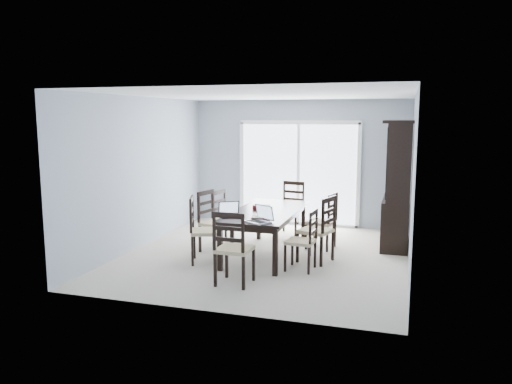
{
  "coord_description": "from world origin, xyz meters",
  "views": [
    {
      "loc": [
        2.17,
        -7.67,
        2.27
      ],
      "look_at": [
        -0.17,
        0.0,
        1.04
      ],
      "focal_mm": 35.0,
      "sensor_mm": 36.0,
      "label": 1
    }
  ],
  "objects_px": {
    "chair_right_mid": "(322,222)",
    "game_box": "(261,207)",
    "hot_tub": "(268,190)",
    "laptop_dark": "(231,213)",
    "cell_phone": "(260,221)",
    "laptop_silver": "(257,218)",
    "china_hutch": "(398,186)",
    "chair_left_far": "(224,211)",
    "dining_table": "(266,215)",
    "chair_end_near": "(232,241)",
    "chair_right_near": "(307,234)",
    "chair_left_mid": "(211,214)",
    "chair_end_far": "(292,202)",
    "chair_right_far": "(326,215)",
    "chair_left_near": "(199,222)"
  },
  "relations": [
    {
      "from": "dining_table",
      "to": "china_hutch",
      "type": "xyz_separation_m",
      "value": [
        2.02,
        1.25,
        0.4
      ]
    },
    {
      "from": "chair_left_mid",
      "to": "laptop_silver",
      "type": "height_order",
      "value": "chair_left_mid"
    },
    {
      "from": "dining_table",
      "to": "chair_left_near",
      "type": "height_order",
      "value": "chair_left_near"
    },
    {
      "from": "chair_end_far",
      "to": "laptop_silver",
      "type": "height_order",
      "value": "chair_end_far"
    },
    {
      "from": "chair_left_mid",
      "to": "chair_end_far",
      "type": "bearing_deg",
      "value": 160.94
    },
    {
      "from": "china_hutch",
      "to": "chair_left_far",
      "type": "xyz_separation_m",
      "value": [
        -3.0,
        -0.59,
        -0.5
      ]
    },
    {
      "from": "chair_left_far",
      "to": "laptop_silver",
      "type": "bearing_deg",
      "value": 48.93
    },
    {
      "from": "chair_right_near",
      "to": "chair_right_mid",
      "type": "height_order",
      "value": "chair_right_mid"
    },
    {
      "from": "dining_table",
      "to": "game_box",
      "type": "bearing_deg",
      "value": 145.04
    },
    {
      "from": "chair_left_near",
      "to": "hot_tub",
      "type": "height_order",
      "value": "chair_left_near"
    },
    {
      "from": "laptop_silver",
      "to": "game_box",
      "type": "bearing_deg",
      "value": 134.11
    },
    {
      "from": "chair_left_near",
      "to": "chair_right_near",
      "type": "distance_m",
      "value": 1.68
    },
    {
      "from": "chair_right_mid",
      "to": "chair_right_far",
      "type": "bearing_deg",
      "value": 20.68
    },
    {
      "from": "chair_end_near",
      "to": "cell_phone",
      "type": "height_order",
      "value": "chair_end_near"
    },
    {
      "from": "hot_tub",
      "to": "laptop_dark",
      "type": "bearing_deg",
      "value": -81.92
    },
    {
      "from": "chair_left_far",
      "to": "game_box",
      "type": "height_order",
      "value": "chair_left_far"
    },
    {
      "from": "china_hutch",
      "to": "chair_end_far",
      "type": "distance_m",
      "value": 2.05
    },
    {
      "from": "china_hutch",
      "to": "laptop_dark",
      "type": "bearing_deg",
      "value": -141.21
    },
    {
      "from": "chair_right_far",
      "to": "chair_end_near",
      "type": "height_order",
      "value": "chair_end_near"
    },
    {
      "from": "chair_end_far",
      "to": "hot_tub",
      "type": "relative_size",
      "value": 0.53
    },
    {
      "from": "china_hutch",
      "to": "cell_phone",
      "type": "bearing_deg",
      "value": -131.43
    },
    {
      "from": "chair_end_far",
      "to": "chair_left_near",
      "type": "bearing_deg",
      "value": 76.09
    },
    {
      "from": "chair_right_near",
      "to": "chair_right_mid",
      "type": "xyz_separation_m",
      "value": [
        0.14,
        0.47,
        0.08
      ]
    },
    {
      "from": "chair_end_far",
      "to": "chair_left_far",
      "type": "bearing_deg",
      "value": 51.32
    },
    {
      "from": "dining_table",
      "to": "chair_end_near",
      "type": "relative_size",
      "value": 1.85
    },
    {
      "from": "chair_right_mid",
      "to": "cell_phone",
      "type": "xyz_separation_m",
      "value": [
        -0.78,
        -0.72,
        0.12
      ]
    },
    {
      "from": "laptop_dark",
      "to": "chair_right_mid",
      "type": "bearing_deg",
      "value": -10.33
    },
    {
      "from": "chair_right_mid",
      "to": "game_box",
      "type": "height_order",
      "value": "chair_right_mid"
    },
    {
      "from": "chair_right_near",
      "to": "game_box",
      "type": "relative_size",
      "value": 3.92
    },
    {
      "from": "china_hutch",
      "to": "game_box",
      "type": "height_order",
      "value": "china_hutch"
    },
    {
      "from": "laptop_silver",
      "to": "cell_phone",
      "type": "relative_size",
      "value": 3.58
    },
    {
      "from": "game_box",
      "to": "chair_right_near",
      "type": "bearing_deg",
      "value": -37.35
    },
    {
      "from": "chair_left_mid",
      "to": "chair_right_far",
      "type": "distance_m",
      "value": 1.96
    },
    {
      "from": "game_box",
      "to": "hot_tub",
      "type": "height_order",
      "value": "hot_tub"
    },
    {
      "from": "chair_left_mid",
      "to": "chair_end_far",
      "type": "height_order",
      "value": "chair_left_mid"
    },
    {
      "from": "laptop_dark",
      "to": "laptop_silver",
      "type": "relative_size",
      "value": 0.92
    },
    {
      "from": "chair_right_near",
      "to": "hot_tub",
      "type": "height_order",
      "value": "chair_right_near"
    },
    {
      "from": "chair_end_near",
      "to": "cell_phone",
      "type": "xyz_separation_m",
      "value": [
        0.18,
        0.72,
        0.13
      ]
    },
    {
      "from": "chair_right_far",
      "to": "chair_end_near",
      "type": "distance_m",
      "value": 2.45
    },
    {
      "from": "chair_left_far",
      "to": "cell_phone",
      "type": "relative_size",
      "value": 8.97
    },
    {
      "from": "chair_right_near",
      "to": "chair_right_mid",
      "type": "distance_m",
      "value": 0.5
    },
    {
      "from": "chair_left_mid",
      "to": "chair_end_far",
      "type": "xyz_separation_m",
      "value": [
        1.02,
        1.6,
        -0.0
      ]
    },
    {
      "from": "chair_right_near",
      "to": "chair_end_near",
      "type": "height_order",
      "value": "chair_end_near"
    },
    {
      "from": "cell_phone",
      "to": "chair_right_mid",
      "type": "bearing_deg",
      "value": 61.23
    },
    {
      "from": "hot_tub",
      "to": "cell_phone",
      "type": "bearing_deg",
      "value": -75.81
    },
    {
      "from": "chair_left_far",
      "to": "chair_end_near",
      "type": "distance_m",
      "value": 2.44
    },
    {
      "from": "chair_left_far",
      "to": "laptop_silver",
      "type": "height_order",
      "value": "chair_left_far"
    },
    {
      "from": "laptop_dark",
      "to": "chair_right_near",
      "type": "bearing_deg",
      "value": -29.34
    },
    {
      "from": "chair_left_near",
      "to": "chair_right_far",
      "type": "xyz_separation_m",
      "value": [
        1.76,
        1.37,
        -0.04
      ]
    },
    {
      "from": "chair_left_mid",
      "to": "chair_right_near",
      "type": "distance_m",
      "value": 1.87
    }
  ]
}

